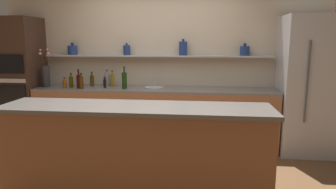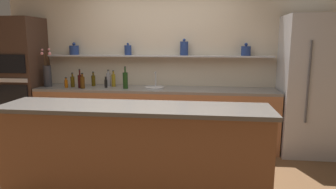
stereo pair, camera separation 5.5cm
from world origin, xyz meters
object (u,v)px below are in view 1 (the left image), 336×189
(oven_tower, at_px, (21,81))
(bottle_sauce_7, at_px, (105,83))
(bottle_wine_3, at_px, (79,81))
(sink_fixture, at_px, (154,87))
(bottle_oil_4, at_px, (112,80))
(flower_vase, at_px, (46,75))
(bottle_oil_2, at_px, (71,82))
(bottle_oil_5, at_px, (92,80))
(bottle_sauce_6, at_px, (65,84))
(refrigerator, at_px, (309,86))
(bottle_spirit_8, at_px, (81,82))
(bottle_spirit_1, at_px, (107,79))
(bottle_wine_0, at_px, (124,80))

(oven_tower, height_order, bottle_sauce_7, oven_tower)
(oven_tower, xyz_separation_m, bottle_wine_3, (1.03, -0.11, 0.02))
(sink_fixture, xyz_separation_m, bottle_oil_4, (-0.69, 0.09, 0.08))
(flower_vase, relative_size, bottle_oil_4, 2.35)
(bottle_oil_2, xyz_separation_m, bottle_oil_5, (0.28, 0.16, 0.00))
(bottle_oil_2, height_order, bottle_wine_3, bottle_wine_3)
(bottle_oil_2, relative_size, bottle_oil_4, 0.89)
(sink_fixture, relative_size, bottle_oil_5, 1.23)
(flower_vase, bearing_deg, bottle_sauce_7, -0.16)
(flower_vase, relative_size, bottle_oil_5, 2.61)
(sink_fixture, distance_m, bottle_oil_5, 1.04)
(sink_fixture, height_order, bottle_sauce_6, sink_fixture)
(flower_vase, distance_m, bottle_oil_2, 0.43)
(flower_vase, bearing_deg, oven_tower, 174.84)
(bottle_sauce_7, bearing_deg, refrigerator, 0.14)
(bottle_oil_2, bearing_deg, flower_vase, -179.67)
(flower_vase, height_order, bottle_sauce_6, flower_vase)
(bottle_sauce_7, relative_size, bottle_spirit_8, 0.73)
(bottle_spirit_1, bearing_deg, oven_tower, -174.20)
(flower_vase, relative_size, bottle_spirit_8, 2.53)
(flower_vase, bearing_deg, refrigerator, 0.07)
(bottle_spirit_1, relative_size, bottle_oil_4, 1.03)
(sink_fixture, bearing_deg, bottle_sauce_6, -174.96)
(bottle_spirit_1, bearing_deg, bottle_oil_2, -161.09)
(bottle_wine_0, bearing_deg, oven_tower, 176.83)
(refrigerator, distance_m, bottle_wine_3, 3.45)
(bottle_oil_2, bearing_deg, bottle_wine_3, -23.49)
(refrigerator, bearing_deg, bottle_sauce_6, -178.85)
(bottle_wine_3, relative_size, bottle_oil_5, 1.26)
(bottle_oil_4, bearing_deg, bottle_wine_3, -156.43)
(bottle_wine_3, xyz_separation_m, bottle_spirit_8, (0.06, -0.05, -0.01))
(refrigerator, xyz_separation_m, bottle_spirit_8, (-3.39, -0.12, 0.02))
(bottle_sauce_7, bearing_deg, bottle_oil_2, 179.47)
(bottle_sauce_7, bearing_deg, bottle_wine_3, -171.12)
(oven_tower, xyz_separation_m, bottle_spirit_1, (1.41, 0.14, 0.02))
(bottle_wine_3, relative_size, bottle_sauce_7, 1.68)
(bottle_spirit_8, bearing_deg, refrigerator, 2.03)
(refrigerator, distance_m, bottle_sauce_7, 3.05)
(bottle_oil_2, bearing_deg, bottle_wine_0, -3.78)
(bottle_wine_3, distance_m, bottle_spirit_8, 0.08)
(bottle_oil_2, bearing_deg, bottle_spirit_8, -28.66)
(oven_tower, height_order, bottle_wine_0, oven_tower)
(bottle_wine_3, bearing_deg, bottle_sauce_7, 8.88)
(sink_fixture, bearing_deg, bottle_spirit_8, -171.27)
(bottle_oil_5, height_order, bottle_sauce_6, bottle_oil_5)
(bottle_wine_0, bearing_deg, refrigerator, 1.27)
(sink_fixture, height_order, bottle_spirit_1, bottle_spirit_1)
(bottle_oil_4, distance_m, bottle_spirit_8, 0.49)
(sink_fixture, height_order, bottle_spirit_8, sink_fixture)
(sink_fixture, distance_m, bottle_sauce_6, 1.40)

